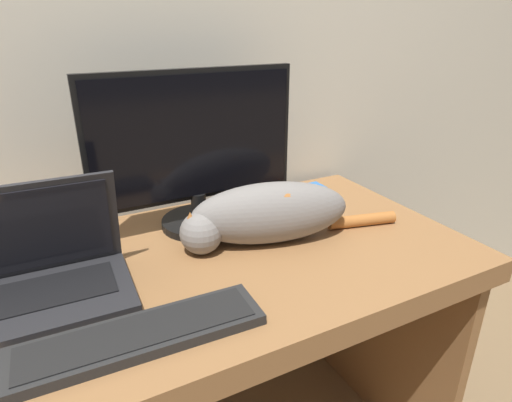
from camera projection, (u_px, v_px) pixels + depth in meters
wall_back at (104, 7)px, 1.06m from camera, size 6.40×0.06×2.60m
desk at (173, 327)px, 1.01m from camera, size 1.45×0.66×0.76m
monitor at (195, 151)px, 1.07m from camera, size 0.54×0.20×0.41m
laptop at (35, 278)px, 0.83m from camera, size 0.36×0.23×0.23m
external_keyboard at (141, 335)px, 0.73m from camera, size 0.43×0.13×0.02m
cat at (266, 213)px, 1.04m from camera, size 0.58×0.22×0.15m
small_toy at (313, 195)px, 1.28m from camera, size 0.06×0.06×0.06m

